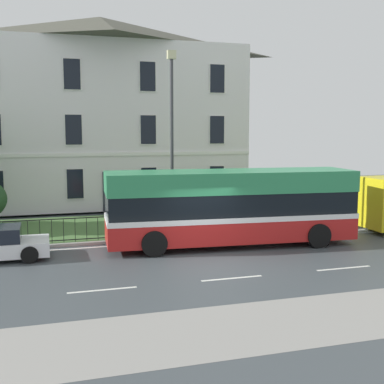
{
  "coord_description": "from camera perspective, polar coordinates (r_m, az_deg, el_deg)",
  "views": [
    {
      "loc": [
        -5.51,
        -15.89,
        4.57
      ],
      "look_at": [
        0.5,
        4.22,
        1.98
      ],
      "focal_mm": 46.68,
      "sensor_mm": 36.0,
      "label": 1
    }
  ],
  "objects": [
    {
      "name": "single_decker_bus",
      "position": [
        19.93,
        4.48,
        -1.62
      ],
      "size": [
        10.05,
        3.18,
        3.0
      ],
      "rotation": [
        0.0,
        0.0,
        -0.07
      ],
      "color": "red",
      "rests_on": "ground_plane"
    },
    {
      "name": "iron_verge_railing",
      "position": [
        20.99,
        -6.38,
        -3.86
      ],
      "size": [
        19.55,
        0.04,
        0.97
      ],
      "color": "black",
      "rests_on": "ground_plane"
    },
    {
      "name": "ground_plane",
      "position": [
        18.59,
        1.14,
        -7.25
      ],
      "size": [
        60.0,
        56.0,
        0.18
      ],
      "color": "#3E4549"
    },
    {
      "name": "georgian_townhouse",
      "position": [
        32.17,
        -10.27,
        9.19
      ],
      "size": [
        16.53,
        9.09,
        11.39
      ],
      "color": "silver",
      "rests_on": "ground_plane"
    },
    {
      "name": "street_lamp_post",
      "position": [
        21.51,
        -2.32,
        6.9
      ],
      "size": [
        0.36,
        0.24,
        7.8
      ],
      "color": "#333338",
      "rests_on": "ground_plane"
    }
  ]
}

